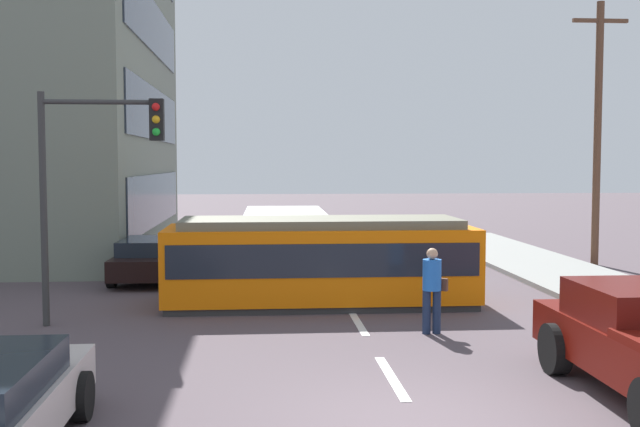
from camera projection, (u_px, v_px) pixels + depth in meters
ground_plane at (338, 290)px, 19.60m from camera, size 120.00×120.00×0.00m
lane_stripe_1 at (392, 378)px, 11.64m from camera, size 0.16×2.40×0.01m
lane_stripe_2 at (358, 323)px, 15.62m from camera, size 0.16×2.40×0.01m
lane_stripe_3 at (325, 268)px, 23.70m from camera, size 0.16×2.40×0.01m
lane_stripe_4 at (312, 247)px, 29.67m from camera, size 0.16×2.40×0.01m
streetcar_tram at (320, 260)px, 17.61m from camera, size 7.14×2.56×2.02m
city_bus at (285, 234)px, 24.12m from camera, size 2.60×5.40×1.78m
pedestrian_crossing at (432, 285)px, 14.59m from camera, size 0.51×0.36×1.67m
parked_sedan_mid at (154, 258)px, 21.23m from camera, size 2.14×4.19×1.19m
traffic_light_mast at (93, 163)px, 15.19m from camera, size 2.49×0.33×4.73m
utility_pole_mid at (598, 129)px, 24.19m from camera, size 1.80×0.24×8.42m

